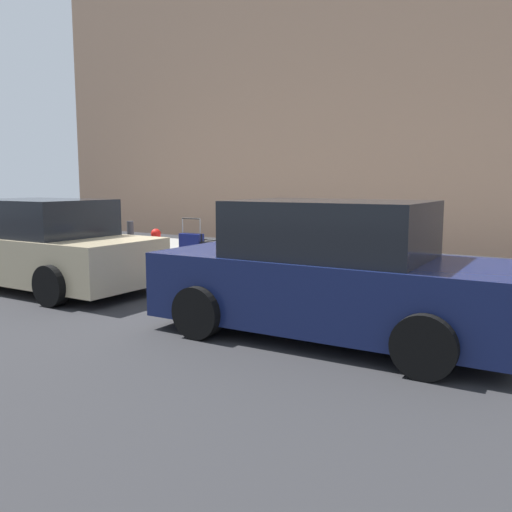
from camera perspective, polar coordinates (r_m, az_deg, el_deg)
name	(u,v)px	position (r m, az deg, el deg)	size (l,w,h in m)	color
ground_plane	(197,284)	(10.14, -6.22, -2.93)	(40.00, 40.00, 0.00)	#28282B
sidewalk_curb	(269,264)	(12.13, 1.33, -0.80)	(18.00, 5.00, 0.14)	gray
building_facade_sidewalk_side	(374,79)	(17.65, 12.33, 17.71)	(24.00, 3.00, 9.97)	#9E7A60
suitcase_teal_0	(402,271)	(8.97, 15.10, -1.58)	(0.44, 0.24, 0.94)	#0F606B
suitcase_black_1	(370,273)	(9.05, 11.93, -1.71)	(0.45, 0.24, 0.59)	black
suitcase_navy_2	(344,262)	(9.33, 9.24, -0.66)	(0.49, 0.22, 1.01)	navy
suitcase_red_3	(316,267)	(9.59, 6.35, -1.15)	(0.49, 0.26, 0.77)	red
suitcase_maroon_4	(291,260)	(9.81, 3.72, -0.43)	(0.43, 0.21, 0.73)	maroon
suitcase_olive_5	(268,261)	(9.98, 1.31, -0.54)	(0.36, 0.24, 0.81)	#59601E
suitcase_silver_6	(250,254)	(10.27, -0.63, 0.18)	(0.45, 0.25, 0.82)	#9EA0A8
suitcase_teal_7	(228,253)	(10.49, -2.96, 0.32)	(0.40, 0.18, 1.05)	#0F606B
suitcase_black_8	(211,256)	(10.79, -4.75, 0.00)	(0.39, 0.23, 0.62)	black
suitcase_navy_9	(192,251)	(11.09, -6.79, 0.56)	(0.51, 0.24, 1.03)	navy
fire_hydrant	(156,246)	(11.74, -10.46, 1.08)	(0.39, 0.21, 0.76)	red
bollard_post	(131,242)	(12.05, -13.04, 1.45)	(0.14, 0.14, 0.90)	#333338
parked_car_navy_0	(330,274)	(6.57, 7.83, -1.93)	(4.40, 2.12, 1.65)	#141E4C
parked_car_beige_1	(42,247)	(10.31, -21.57, 0.90)	(4.45, 2.11, 1.58)	tan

